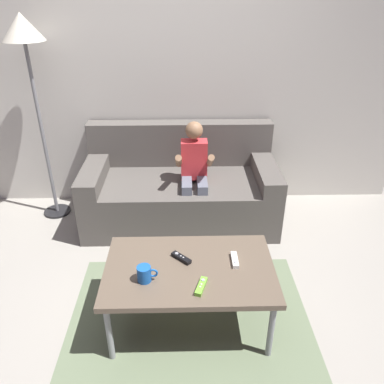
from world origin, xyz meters
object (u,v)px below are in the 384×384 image
at_px(person_seated_on_couch, 194,172).
at_px(coffee_table, 190,272).
at_px(couch, 181,189).
at_px(game_remote_lime_near_edge, 201,286).
at_px(game_remote_white_center, 235,260).
at_px(game_remote_black_far_corner, 181,258).
at_px(floor_lamp, 25,45).
at_px(coffee_mug, 145,274).

height_order(person_seated_on_couch, coffee_table, person_seated_on_couch).
relative_size(person_seated_on_couch, coffee_table, 0.93).
bearing_deg(couch, coffee_table, -87.39).
relative_size(game_remote_lime_near_edge, game_remote_white_center, 1.03).
bearing_deg(coffee_table, couch, 92.61).
xyz_separation_m(couch, game_remote_lime_near_edge, (0.12, -1.43, 0.16)).
height_order(game_remote_black_far_corner, floor_lamp, floor_lamp).
bearing_deg(coffee_mug, coffee_table, 22.77).
bearing_deg(floor_lamp, game_remote_white_center, -41.17).
height_order(game_remote_white_center, coffee_mug, coffee_mug).
bearing_deg(coffee_mug, game_remote_black_far_corner, 41.76).
height_order(person_seated_on_couch, game_remote_white_center, person_seated_on_couch).
distance_m(person_seated_on_couch, game_remote_black_far_corner, 1.01).
relative_size(person_seated_on_couch, game_remote_white_center, 6.70).
bearing_deg(person_seated_on_couch, coffee_mug, -104.75).
relative_size(couch, game_remote_black_far_corner, 13.12).
xyz_separation_m(person_seated_on_couch, floor_lamp, (-1.28, 0.27, 0.95)).
bearing_deg(game_remote_white_center, person_seated_on_couch, 101.69).
height_order(game_remote_white_center, floor_lamp, floor_lamp).
height_order(game_remote_lime_near_edge, coffee_mug, coffee_mug).
distance_m(game_remote_white_center, game_remote_black_far_corner, 0.32).
bearing_deg(person_seated_on_couch, coffee_table, -93.16).
xyz_separation_m(coffee_table, coffee_mug, (-0.25, -0.11, 0.08)).
relative_size(couch, game_remote_lime_near_edge, 11.43).
bearing_deg(coffee_table, game_remote_black_far_corner, 122.73).
relative_size(coffee_table, floor_lamp, 0.58).
distance_m(game_remote_lime_near_edge, game_remote_black_far_corner, 0.27).
height_order(game_remote_black_far_corner, coffee_mug, coffee_mug).
height_order(coffee_table, game_remote_black_far_corner, game_remote_black_far_corner).
height_order(couch, coffee_mug, couch).
bearing_deg(game_remote_lime_near_edge, couch, 94.73).
bearing_deg(couch, person_seated_on_couch, -56.06).
bearing_deg(coffee_table, coffee_mug, -157.23).
xyz_separation_m(coffee_table, game_remote_white_center, (0.27, 0.05, 0.05)).
height_order(coffee_table, floor_lamp, floor_lamp).
xyz_separation_m(person_seated_on_couch, game_remote_lime_near_edge, (0.00, -1.26, -0.09)).
height_order(couch, game_remote_black_far_corner, couch).
bearing_deg(couch, floor_lamp, 175.10).
bearing_deg(coffee_mug, person_seated_on_couch, 75.25).
bearing_deg(person_seated_on_couch, game_remote_white_center, -78.31).
bearing_deg(game_remote_white_center, floor_lamp, 138.83).
relative_size(game_remote_white_center, coffee_mug, 1.19).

